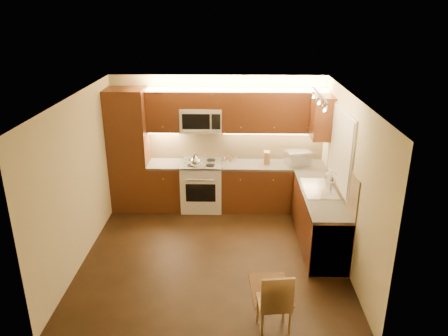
{
  "coord_description": "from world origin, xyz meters",
  "views": [
    {
      "loc": [
        0.31,
        -5.96,
        3.73
      ],
      "look_at": [
        0.15,
        0.55,
        1.25
      ],
      "focal_mm": 34.92,
      "sensor_mm": 36.0,
      "label": 1
    }
  ],
  "objects_px": {
    "kettle": "(195,160)",
    "stove": "(202,185)",
    "toaster_oven": "(298,158)",
    "dining_chair": "(274,301)",
    "microwave": "(201,119)",
    "sink": "(320,185)",
    "knife_block": "(267,158)",
    "soap_bottle": "(329,175)"
  },
  "relations": [
    {
      "from": "toaster_oven",
      "to": "stove",
      "type": "bearing_deg",
      "value": 165.25
    },
    {
      "from": "microwave",
      "to": "stove",
      "type": "bearing_deg",
      "value": -90.0
    },
    {
      "from": "stove",
      "to": "sink",
      "type": "relative_size",
      "value": 1.07
    },
    {
      "from": "sink",
      "to": "soap_bottle",
      "type": "xyz_separation_m",
      "value": [
        0.21,
        0.34,
        0.03
      ]
    },
    {
      "from": "stove",
      "to": "dining_chair",
      "type": "xyz_separation_m",
      "value": [
        1.1,
        -3.38,
        -0.03
      ]
    },
    {
      "from": "microwave",
      "to": "toaster_oven",
      "type": "xyz_separation_m",
      "value": [
        1.79,
        -0.12,
        -0.69
      ]
    },
    {
      "from": "toaster_oven",
      "to": "sink",
      "type": "bearing_deg",
      "value": -94.83
    },
    {
      "from": "stove",
      "to": "sink",
      "type": "xyz_separation_m",
      "value": [
        2.0,
        -1.12,
        0.52
      ]
    },
    {
      "from": "microwave",
      "to": "soap_bottle",
      "type": "height_order",
      "value": "microwave"
    },
    {
      "from": "knife_block",
      "to": "dining_chair",
      "type": "bearing_deg",
      "value": -90.91
    },
    {
      "from": "soap_bottle",
      "to": "dining_chair",
      "type": "xyz_separation_m",
      "value": [
        -1.12,
        -2.59,
        -0.57
      ]
    },
    {
      "from": "kettle",
      "to": "dining_chair",
      "type": "xyz_separation_m",
      "value": [
        1.19,
        -3.19,
        -0.61
      ]
    },
    {
      "from": "sink",
      "to": "stove",
      "type": "bearing_deg",
      "value": 150.64
    },
    {
      "from": "dining_chair",
      "to": "knife_block",
      "type": "bearing_deg",
      "value": 81.36
    },
    {
      "from": "sink",
      "to": "dining_chair",
      "type": "bearing_deg",
      "value": -111.89
    },
    {
      "from": "toaster_oven",
      "to": "kettle",
      "type": "bearing_deg",
      "value": 170.81
    },
    {
      "from": "stove",
      "to": "microwave",
      "type": "xyz_separation_m",
      "value": [
        0.0,
        0.14,
        1.26
      ]
    },
    {
      "from": "knife_block",
      "to": "sink",
      "type": "bearing_deg",
      "value": -55.19
    },
    {
      "from": "kettle",
      "to": "toaster_oven",
      "type": "relative_size",
      "value": 0.55
    },
    {
      "from": "kettle",
      "to": "toaster_oven",
      "type": "bearing_deg",
      "value": 28.94
    },
    {
      "from": "soap_bottle",
      "to": "kettle",
      "type": "bearing_deg",
      "value": 174.64
    },
    {
      "from": "stove",
      "to": "soap_bottle",
      "type": "xyz_separation_m",
      "value": [
        2.21,
        -0.78,
        0.55
      ]
    },
    {
      "from": "stove",
      "to": "dining_chair",
      "type": "distance_m",
      "value": 3.55
    },
    {
      "from": "sink",
      "to": "knife_block",
      "type": "bearing_deg",
      "value": 123.61
    },
    {
      "from": "toaster_oven",
      "to": "dining_chair",
      "type": "height_order",
      "value": "toaster_oven"
    },
    {
      "from": "sink",
      "to": "kettle",
      "type": "bearing_deg",
      "value": 155.86
    },
    {
      "from": "sink",
      "to": "knife_block",
      "type": "xyz_separation_m",
      "value": [
        -0.78,
        1.17,
        0.04
      ]
    },
    {
      "from": "sink",
      "to": "dining_chair",
      "type": "height_order",
      "value": "sink"
    },
    {
      "from": "stove",
      "to": "knife_block",
      "type": "bearing_deg",
      "value": 2.15
    },
    {
      "from": "stove",
      "to": "toaster_oven",
      "type": "xyz_separation_m",
      "value": [
        1.79,
        0.02,
        0.57
      ]
    },
    {
      "from": "kettle",
      "to": "toaster_oven",
      "type": "height_order",
      "value": "toaster_oven"
    },
    {
      "from": "microwave",
      "to": "kettle",
      "type": "height_order",
      "value": "microwave"
    },
    {
      "from": "sink",
      "to": "knife_block",
      "type": "distance_m",
      "value": 1.41
    },
    {
      "from": "kettle",
      "to": "dining_chair",
      "type": "height_order",
      "value": "kettle"
    },
    {
      "from": "stove",
      "to": "microwave",
      "type": "distance_m",
      "value": 1.27
    },
    {
      "from": "toaster_oven",
      "to": "knife_block",
      "type": "bearing_deg",
      "value": 161.68
    },
    {
      "from": "sink",
      "to": "toaster_oven",
      "type": "height_order",
      "value": "toaster_oven"
    },
    {
      "from": "microwave",
      "to": "knife_block",
      "type": "height_order",
      "value": "microwave"
    },
    {
      "from": "kettle",
      "to": "stove",
      "type": "bearing_deg",
      "value": 85.0
    },
    {
      "from": "stove",
      "to": "soap_bottle",
      "type": "relative_size",
      "value": 4.37
    },
    {
      "from": "toaster_oven",
      "to": "dining_chair",
      "type": "xyz_separation_m",
      "value": [
        -0.69,
        -3.39,
        -0.6
      ]
    },
    {
      "from": "kettle",
      "to": "microwave",
      "type": "bearing_deg",
      "value": 95.89
    }
  ]
}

